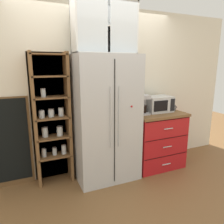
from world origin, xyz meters
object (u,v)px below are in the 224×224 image
at_px(bottle_cobalt, 157,106).
at_px(bottle_amber, 155,105).
at_px(mug_charcoal, 173,108).
at_px(coffee_maker, 142,104).
at_px(refrigerator, 106,119).
at_px(microwave, 158,104).
at_px(chalkboard_menu, 8,143).

relative_size(bottle_cobalt, bottle_amber, 0.99).
bearing_deg(bottle_amber, mug_charcoal, -11.19).
height_order(coffee_maker, mug_charcoal, coffee_maker).
relative_size(refrigerator, microwave, 4.17).
distance_m(coffee_maker, chalkboard_menu, 2.02).
relative_size(microwave, bottle_cobalt, 1.70).
distance_m(microwave, coffee_maker, 0.34).
distance_m(refrigerator, bottle_cobalt, 0.92).
bearing_deg(chalkboard_menu, microwave, -5.79).
xyz_separation_m(mug_charcoal, chalkboard_menu, (-2.58, 0.28, -0.33)).
relative_size(coffee_maker, bottle_cobalt, 1.20).
relative_size(coffee_maker, mug_charcoal, 2.87).
height_order(refrigerator, chalkboard_menu, refrigerator).
xyz_separation_m(microwave, coffee_maker, (-0.34, -0.04, 0.03)).
height_order(microwave, coffee_maker, coffee_maker).
distance_m(bottle_cobalt, bottle_amber, 0.06).
height_order(mug_charcoal, bottle_amber, bottle_amber).
bearing_deg(chalkboard_menu, mug_charcoal, -6.10).
relative_size(refrigerator, chalkboard_menu, 1.44).
bearing_deg(bottle_amber, coffee_maker, -167.25).
bearing_deg(bottle_cobalt, mug_charcoal, -1.57).
height_order(bottle_cobalt, bottle_amber, bottle_amber).
bearing_deg(microwave, mug_charcoal, -8.53).
xyz_separation_m(microwave, mug_charcoal, (0.29, -0.04, -0.08)).
distance_m(mug_charcoal, bottle_amber, 0.35).
xyz_separation_m(coffee_maker, bottle_amber, (0.29, 0.07, -0.04)).
height_order(bottle_amber, chalkboard_menu, chalkboard_menu).
height_order(coffee_maker, bottle_cobalt, coffee_maker).
bearing_deg(refrigerator, bottle_amber, 5.04).
bearing_deg(microwave, bottle_amber, 153.62).
relative_size(microwave, chalkboard_menu, 0.34).
bearing_deg(coffee_maker, bottle_amber, 12.75).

